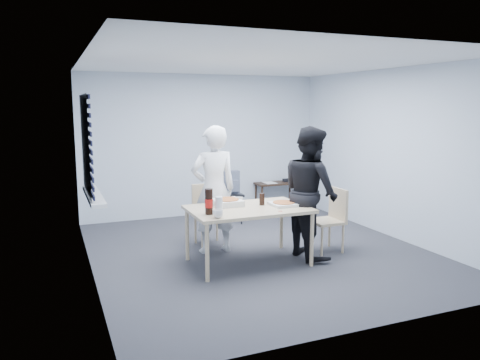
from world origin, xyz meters
name	(u,v)px	position (x,y,z in m)	size (l,w,h in m)	color
room	(88,153)	(-2.20, 0.40, 1.44)	(5.00, 5.00, 5.00)	#302F34
dining_table	(248,212)	(-0.33, -0.40, 0.68)	(1.52, 0.96, 0.74)	#C8AB8A
chair_far	(208,210)	(-0.54, 0.63, 0.51)	(0.42, 0.42, 0.89)	#C8AB8A
chair_right	(332,215)	(0.96, -0.35, 0.51)	(0.42, 0.42, 0.89)	#C8AB8A
person_white	(214,190)	(-0.58, 0.24, 0.89)	(0.65, 0.42, 1.77)	white
person_black	(310,192)	(0.56, -0.43, 0.89)	(0.86, 0.47, 1.77)	black
side_table	(276,186)	(1.42, 2.28, 0.47)	(0.83, 0.37, 0.55)	#372419
stool	(231,200)	(0.21, 1.66, 0.41)	(0.38, 0.38, 0.52)	black
backpack	(231,183)	(0.21, 1.64, 0.72)	(0.29, 0.21, 0.40)	slate
pizza_box_a	(227,202)	(-0.53, -0.16, 0.78)	(0.36, 0.36, 0.09)	silver
pizza_box_b	(284,204)	(0.15, -0.45, 0.76)	(0.33, 0.33, 0.05)	silver
mug_a	(218,214)	(-0.88, -0.77, 0.79)	(0.12, 0.12, 0.10)	white
mug_b	(239,201)	(-0.36, -0.15, 0.79)	(0.10, 0.10, 0.09)	white
cola_glass	(262,199)	(-0.10, -0.32, 0.82)	(0.07, 0.07, 0.16)	black
soda_bottle	(209,202)	(-0.92, -0.55, 0.89)	(0.10, 0.10, 0.31)	black
plastic_cups	(219,206)	(-0.80, -0.60, 0.85)	(0.09, 0.09, 0.21)	silver
rubber_band	(280,211)	(-0.05, -0.74, 0.74)	(0.05, 0.05, 0.00)	red
papers	(269,183)	(1.27, 2.28, 0.56)	(0.22, 0.30, 0.00)	white
black_box	(287,180)	(1.64, 2.28, 0.58)	(0.14, 0.10, 0.06)	black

